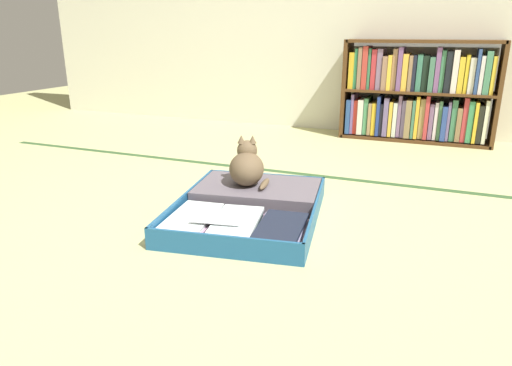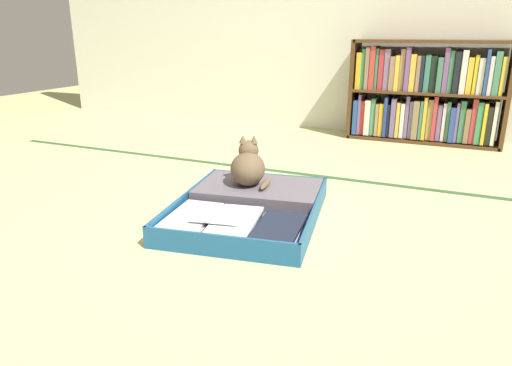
% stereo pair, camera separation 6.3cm
% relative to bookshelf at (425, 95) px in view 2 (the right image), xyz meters
% --- Properties ---
extents(ground_plane, '(10.00, 10.00, 0.00)m').
position_rel_bookshelf_xyz_m(ground_plane, '(-0.50, -2.24, -0.37)').
color(ground_plane, '#B9BA7B').
extents(tatami_border, '(4.80, 0.05, 0.00)m').
position_rel_bookshelf_xyz_m(tatami_border, '(-0.50, -1.25, -0.37)').
color(tatami_border, '#30502A').
rests_on(tatami_border, ground_plane).
extents(bookshelf, '(1.17, 0.29, 0.78)m').
position_rel_bookshelf_xyz_m(bookshelf, '(0.00, 0.00, 0.00)').
color(bookshelf, '#503219').
rests_on(bookshelf, ground_plane).
extents(open_suitcase, '(0.77, 0.94, 0.10)m').
position_rel_bookshelf_xyz_m(open_suitcase, '(-0.61, -1.99, -0.33)').
color(open_suitcase, '#1C5381').
rests_on(open_suitcase, ground_plane).
extents(black_cat, '(0.25, 0.27, 0.25)m').
position_rel_bookshelf_xyz_m(black_cat, '(-0.69, -1.83, -0.18)').
color(black_cat, brown).
rests_on(black_cat, open_suitcase).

